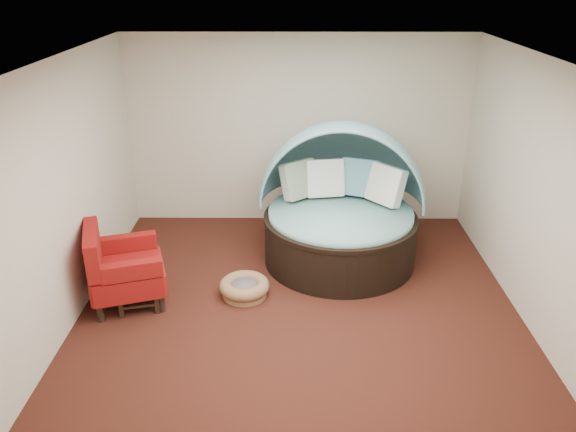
{
  "coord_description": "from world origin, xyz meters",
  "views": [
    {
      "loc": [
        -0.09,
        -5.54,
        3.62
      ],
      "look_at": [
        -0.14,
        0.6,
        0.88
      ],
      "focal_mm": 35.0,
      "sensor_mm": 36.0,
      "label": 1
    }
  ],
  "objects_px": {
    "canopy_daybed": "(341,198)",
    "side_table": "(138,283)",
    "pet_basket": "(244,287)",
    "red_armchair": "(121,268)"
  },
  "relations": [
    {
      "from": "canopy_daybed",
      "to": "side_table",
      "type": "height_order",
      "value": "canopy_daybed"
    },
    {
      "from": "canopy_daybed",
      "to": "pet_basket",
      "type": "relative_size",
      "value": 3.36
    },
    {
      "from": "side_table",
      "to": "red_armchair",
      "type": "bearing_deg",
      "value": 156.75
    },
    {
      "from": "pet_basket",
      "to": "red_armchair",
      "type": "relative_size",
      "value": 0.65
    },
    {
      "from": "red_armchair",
      "to": "canopy_daybed",
      "type": "bearing_deg",
      "value": 6.0
    },
    {
      "from": "red_armchair",
      "to": "side_table",
      "type": "xyz_separation_m",
      "value": [
        0.2,
        -0.09,
        -0.14
      ]
    },
    {
      "from": "side_table",
      "to": "canopy_daybed",
      "type": "bearing_deg",
      "value": 27.31
    },
    {
      "from": "canopy_daybed",
      "to": "red_armchair",
      "type": "distance_m",
      "value": 2.88
    },
    {
      "from": "canopy_daybed",
      "to": "pet_basket",
      "type": "height_order",
      "value": "canopy_daybed"
    },
    {
      "from": "pet_basket",
      "to": "canopy_daybed",
      "type": "bearing_deg",
      "value": 39.9
    }
  ]
}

